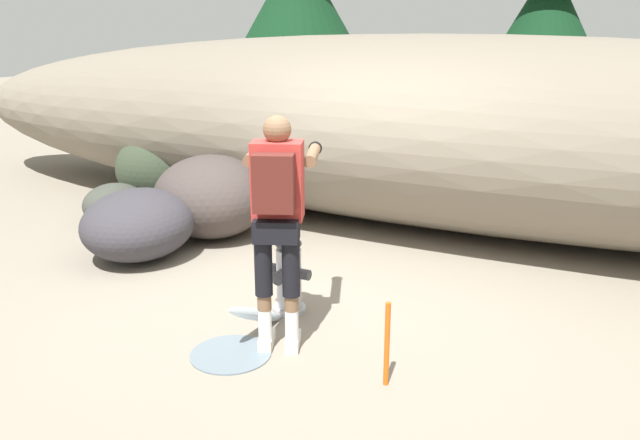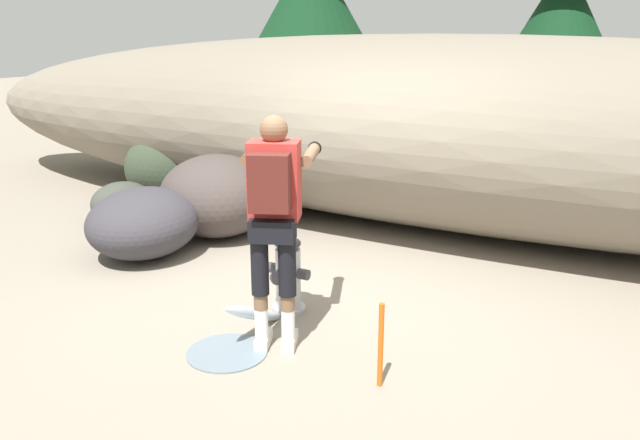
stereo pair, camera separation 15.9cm
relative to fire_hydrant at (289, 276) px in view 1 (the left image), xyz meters
The scene contains 10 objects.
ground_plane 0.37m from the fire_hydrant, 52.65° to the left, with size 56.00×56.00×0.04m, color gray.
dirt_embankment 3.26m from the fire_hydrant, 88.51° to the left, with size 15.58×3.20×2.27m, color #756B5B.
fire_hydrant is the anchor object (origin of this frame).
hydrant_water_jet 0.66m from the fire_hydrant, 90.00° to the right, with size 0.60×1.03×0.45m.
utility_worker 0.98m from the fire_hydrant, 66.21° to the right, with size 0.75×1.04×1.74m.
boulder_large 2.12m from the fire_hydrant, 167.88° to the left, with size 1.29×1.13×0.73m, color #37343A.
boulder_mid 2.30m from the fire_hydrant, 142.84° to the left, with size 1.32×1.33×0.95m, color #413835.
boulder_small 3.88m from the fire_hydrant, 146.31° to the left, with size 1.24×1.06×1.03m, color #333D2C.
boulder_outlier 3.38m from the fire_hydrant, 159.35° to the left, with size 0.73×0.80×0.52m, color #3B3E37.
survey_stake 1.37m from the fire_hydrant, 31.27° to the right, with size 0.04×0.04×0.60m, color #E55914.
Camera 1 is at (2.42, -4.35, 2.29)m, focal length 35.27 mm.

